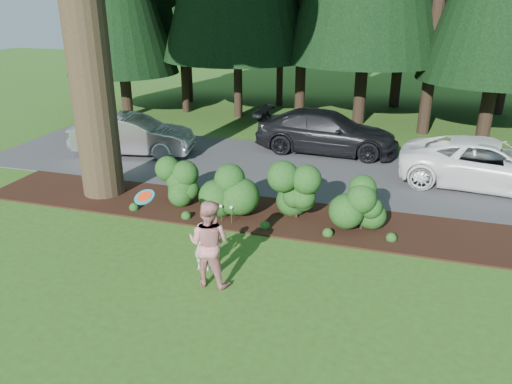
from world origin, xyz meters
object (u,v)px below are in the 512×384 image
at_px(child, 202,246).
at_px(car_silver_wagon, 132,135).
at_px(frisbee, 144,197).
at_px(adult, 209,243).
at_px(car_white_suv, 489,164).
at_px(car_dark_suv, 327,132).

bearing_deg(child, car_silver_wagon, -54.44).
xyz_separation_m(child, frisbee, (-1.34, -0.03, 1.05)).
bearing_deg(car_silver_wagon, adult, -151.54).
xyz_separation_m(child, adult, (0.37, -0.48, 0.38)).
xyz_separation_m(car_silver_wagon, child, (5.96, -7.28, -0.21)).
distance_m(car_white_suv, frisbee, 11.07).
bearing_deg(frisbee, car_white_suv, 42.78).
relative_size(car_dark_suv, frisbee, 11.09).
distance_m(car_silver_wagon, car_dark_suv, 7.54).
xyz_separation_m(car_dark_suv, adult, (-0.78, -10.28, 0.13)).
bearing_deg(car_silver_wagon, car_white_suv, -99.88).
bearing_deg(car_white_suv, child, 143.96).
distance_m(car_white_suv, child, 10.08).
bearing_deg(car_white_suv, adult, 147.31).
distance_m(child, adult, 0.72).
xyz_separation_m(car_white_suv, car_dark_suv, (-5.62, 2.33, 0.03)).
bearing_deg(child, frisbee, -2.49).
distance_m(adult, frisbee, 1.89).
xyz_separation_m(car_white_suv, adult, (-6.40, -7.95, 0.17)).
bearing_deg(car_dark_suv, frisbee, 166.57).
distance_m(car_dark_suv, adult, 10.31).
relative_size(car_white_suv, car_dark_suv, 1.00).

